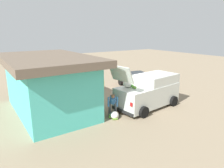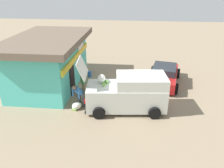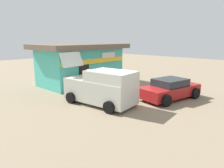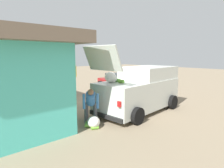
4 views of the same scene
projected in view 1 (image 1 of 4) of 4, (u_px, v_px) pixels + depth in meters
ground_plane at (132, 98)px, 14.56m from camera, size 60.00×60.00×0.00m
storefront_bar at (49, 83)px, 11.85m from camera, size 7.46×4.60×3.28m
delivery_van at (149, 91)px, 12.71m from camera, size 2.55×4.75×2.88m
parked_sedan at (138, 81)px, 17.02m from camera, size 4.30×2.70×1.28m
vendor_standing at (97, 94)px, 12.42m from camera, size 0.56×0.41×1.57m
customer_bending at (113, 102)px, 11.25m from camera, size 0.72×0.67×1.38m
unloaded_banana_pile at (114, 115)px, 11.15m from camera, size 0.76×0.69×0.39m
paint_bucket at (76, 94)px, 14.76m from camera, size 0.26×0.26×0.41m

